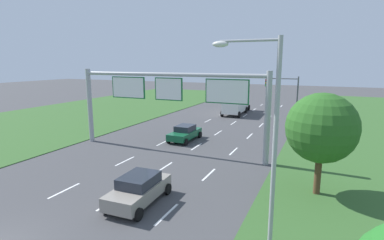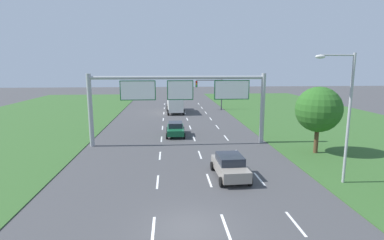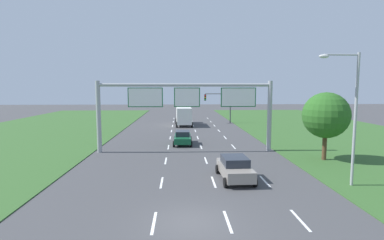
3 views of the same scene
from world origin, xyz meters
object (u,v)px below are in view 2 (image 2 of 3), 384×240
car_lead_silver (230,166)px  traffic_light_mast (211,88)px  street_lamp (344,108)px  roadside_tree_mid (319,110)px  sign_gantry (180,95)px  car_near_red (175,129)px  box_truck (175,102)px

car_lead_silver → traffic_light_mast: (3.28, 32.85, 3.04)m
street_lamp → roadside_tree_mid: bearing=74.4°
car_lead_silver → sign_gantry: (-3.07, 9.21, 4.12)m
street_lamp → roadside_tree_mid: 7.20m
street_lamp → sign_gantry: bearing=132.5°
car_near_red → car_lead_silver: 13.62m
box_truck → traffic_light_mast: 7.19m
box_truck → sign_gantry: sign_gantry is taller
street_lamp → car_near_red: bearing=125.0°
box_truck → sign_gantry: (0.11, -21.32, 3.26)m
traffic_light_mast → roadside_tree_mid: bearing=-78.7°
street_lamp → car_lead_silver: bearing=166.2°
traffic_light_mast → roadside_tree_mid: (5.54, -27.69, 0.09)m
car_lead_silver → box_truck: size_ratio=0.53×
car_lead_silver → roadside_tree_mid: roadside_tree_mid is taller
car_lead_silver → box_truck: (-3.17, 30.53, 0.86)m
roadside_tree_mid → street_lamp: bearing=-105.6°
car_lead_silver → sign_gantry: bearing=106.2°
traffic_light_mast → sign_gantry: bearing=-105.0°
traffic_light_mast → roadside_tree_mid: 28.24m
box_truck → traffic_light_mast: bearing=18.0°
box_truck → sign_gantry: 21.57m
box_truck → sign_gantry: bearing=-91.5°
sign_gantry → roadside_tree_mid: 12.60m
car_near_red → street_lamp: 18.64m
traffic_light_mast → street_lamp: (3.63, -34.54, 1.21)m
car_lead_silver → car_near_red: bearing=102.6°
roadside_tree_mid → box_truck: bearing=115.3°
car_lead_silver → sign_gantry: 10.55m
street_lamp → roadside_tree_mid: (1.91, 6.85, -1.12)m
sign_gantry → traffic_light_mast: (6.34, 23.64, -1.07)m
street_lamp → box_truck: bearing=107.4°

